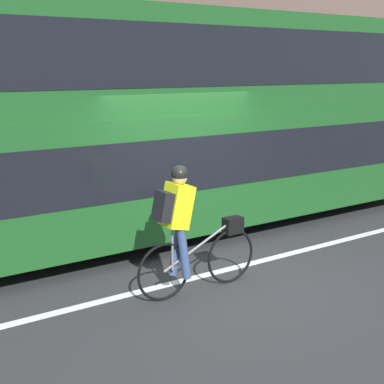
{
  "coord_description": "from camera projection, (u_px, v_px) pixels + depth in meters",
  "views": [
    {
      "loc": [
        -4.17,
        -5.69,
        2.88
      ],
      "look_at": [
        0.11,
        0.84,
        1.04
      ],
      "focal_mm": 50.0,
      "sensor_mm": 36.0,
      "label": 1
    }
  ],
  "objects": [
    {
      "name": "ground_plane",
      "position": [
        218.0,
        276.0,
        7.52
      ],
      "size": [
        80.0,
        80.0,
        0.0
      ],
      "primitive_type": "plane",
      "color": "#2D2D30"
    },
    {
      "name": "road_center_line",
      "position": [
        213.0,
        273.0,
        7.63
      ],
      "size": [
        50.0,
        0.14,
        0.01
      ],
      "primitive_type": "cube",
      "color": "silver",
      "rests_on": "ground_plane"
    },
    {
      "name": "sidewalk_curb",
      "position": [
        88.0,
        201.0,
        11.37
      ],
      "size": [
        60.0,
        2.2,
        0.16
      ],
      "color": "gray",
      "rests_on": "ground_plane"
    },
    {
      "name": "bus",
      "position": [
        204.0,
        113.0,
        9.5
      ],
      "size": [
        9.92,
        2.53,
        3.74
      ],
      "color": "black",
      "rests_on": "ground_plane"
    },
    {
      "name": "cyclist_on_bike",
      "position": [
        187.0,
        227.0,
        6.73
      ],
      "size": [
        1.8,
        0.32,
        1.71
      ],
      "color": "black",
      "rests_on": "ground_plane"
    },
    {
      "name": "street_sign_post",
      "position": [
        141.0,
        124.0,
        11.58
      ],
      "size": [
        0.36,
        0.09,
        2.72
      ],
      "color": "#59595B",
      "rests_on": "sidewalk_curb"
    }
  ]
}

